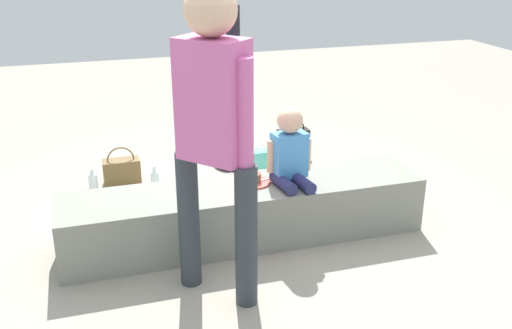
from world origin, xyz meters
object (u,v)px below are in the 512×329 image
object	(u,v)px
adult_standing	(214,120)
cake_plate	(253,180)
child_seated	(290,151)
water_bottle_far_side	(93,183)
gift_bag	(267,166)
handbag_brown_canvas	(122,171)
handbag_black_leather	(293,142)
water_bottle_near_gift	(155,182)

from	to	relation	value
adult_standing	cake_plate	size ratio (longest dim) A/B	7.24
child_seated	water_bottle_far_side	size ratio (longest dim) A/B	2.31
child_seated	gift_bag	world-z (taller)	child_seated
adult_standing	gift_bag	bearing A→B (deg)	62.02
adult_standing	handbag_brown_canvas	size ratio (longest dim) A/B	5.36
gift_bag	water_bottle_far_side	distance (m)	1.33
adult_standing	handbag_black_leather	bearing A→B (deg)	58.78
child_seated	adult_standing	distance (m)	0.88
child_seated	cake_plate	size ratio (longest dim) A/B	2.16
gift_bag	handbag_black_leather	size ratio (longest dim) A/B	0.91
adult_standing	handbag_black_leather	xyz separation A→B (m)	(1.11, 1.84, -0.85)
handbag_black_leather	cake_plate	bearing A→B (deg)	-120.43
child_seated	water_bottle_near_gift	world-z (taller)	child_seated
gift_bag	handbag_black_leather	xyz separation A→B (m)	(0.39, 0.47, -0.01)
water_bottle_near_gift	handbag_black_leather	distance (m)	1.34
gift_bag	handbag_black_leather	world-z (taller)	handbag_black_leather
child_seated	gift_bag	size ratio (longest dim) A/B	1.54
child_seated	handbag_black_leather	world-z (taller)	child_seated
child_seated	handbag_brown_canvas	size ratio (longest dim) A/B	1.59
adult_standing	cake_plate	distance (m)	0.91
gift_bag	child_seated	bearing A→B (deg)	-98.95
cake_plate	adult_standing	bearing A→B (deg)	-122.91
water_bottle_far_side	child_seated	bearing A→B (deg)	-39.86
adult_standing	handbag_black_leather	distance (m)	2.31
adult_standing	gift_bag	size ratio (longest dim) A/B	5.17
adult_standing	handbag_brown_canvas	world-z (taller)	adult_standing
water_bottle_far_side	handbag_brown_canvas	xyz separation A→B (m)	(0.22, 0.15, 0.01)
cake_plate	handbag_brown_canvas	xyz separation A→B (m)	(-0.74, 1.08, -0.28)
child_seated	cake_plate	xyz separation A→B (m)	(-0.22, 0.06, -0.19)
water_bottle_far_side	water_bottle_near_gift	bearing A→B (deg)	-15.98
child_seated	water_bottle_far_side	bearing A→B (deg)	140.14
adult_standing	handbag_brown_canvas	xyz separation A→B (m)	(-0.37, 1.66, -0.87)
gift_bag	water_bottle_near_gift	xyz separation A→B (m)	(-0.88, 0.01, -0.03)
cake_plate	water_bottle_far_side	distance (m)	1.37
handbag_black_leather	handbag_brown_canvas	distance (m)	1.49
cake_plate	water_bottle_far_side	xyz separation A→B (m)	(-0.96, 0.93, -0.29)
cake_plate	water_bottle_near_gift	world-z (taller)	cake_plate
gift_bag	handbag_brown_canvas	xyz separation A→B (m)	(-1.10, 0.29, -0.03)
child_seated	handbag_brown_canvas	world-z (taller)	child_seated
gift_bag	water_bottle_far_side	size ratio (longest dim) A/B	1.50
water_bottle_far_side	handbag_brown_canvas	distance (m)	0.27
handbag_black_leather	handbag_brown_canvas	bearing A→B (deg)	-173.16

